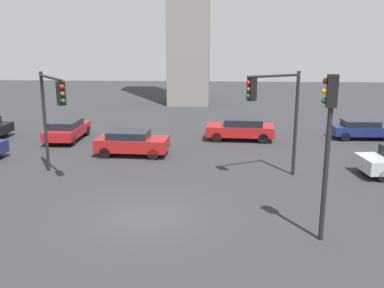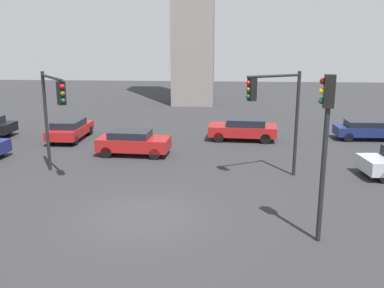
# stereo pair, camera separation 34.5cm
# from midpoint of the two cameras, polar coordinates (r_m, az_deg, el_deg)

# --- Properties ---
(ground_plane) EXTENTS (105.44, 105.44, 0.00)m
(ground_plane) POSITION_cam_midpoint_polar(r_m,az_deg,el_deg) (16.27, -5.96, -9.53)
(ground_plane) COLOR #2D2D30
(traffic_light_0) EXTENTS (0.48, 0.36, 5.42)m
(traffic_light_0) POSITION_cam_midpoint_polar(r_m,az_deg,el_deg) (13.78, 18.20, 1.96)
(traffic_light_0) COLOR black
(traffic_light_0) RESTS_ON ground_plane
(traffic_light_1) EXTENTS (2.59, 1.55, 5.02)m
(traffic_light_1) POSITION_cam_midpoint_polar(r_m,az_deg,el_deg) (19.81, 11.55, 5.34)
(traffic_light_1) COLOR black
(traffic_light_1) RESTS_ON ground_plane
(traffic_light_3) EXTENTS (2.15, 2.83, 4.95)m
(traffic_light_3) POSITION_cam_midpoint_polar(r_m,az_deg,el_deg) (20.42, -17.69, 5.16)
(traffic_light_3) COLOR black
(traffic_light_3) RESTS_ON ground_plane
(car_2) EXTENTS (4.12, 2.03, 1.41)m
(car_2) POSITION_cam_midpoint_polar(r_m,az_deg,el_deg) (24.34, -7.51, 0.25)
(car_2) COLOR maroon
(car_2) RESTS_ON ground_plane
(car_3) EXTENTS (4.47, 2.25, 1.43)m
(car_3) POSITION_cam_midpoint_polar(r_m,az_deg,el_deg) (27.99, 7.25, 2.06)
(car_3) COLOR maroon
(car_3) RESTS_ON ground_plane
(car_4) EXTENTS (1.85, 4.27, 1.35)m
(car_4) POSITION_cam_midpoint_polar(r_m,az_deg,el_deg) (28.92, -15.73, 1.95)
(car_4) COLOR maroon
(car_4) RESTS_ON ground_plane
(car_6) EXTENTS (4.04, 1.75, 1.26)m
(car_6) POSITION_cam_midpoint_polar(r_m,az_deg,el_deg) (30.22, 22.61, 1.82)
(car_6) COLOR navy
(car_6) RESTS_ON ground_plane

